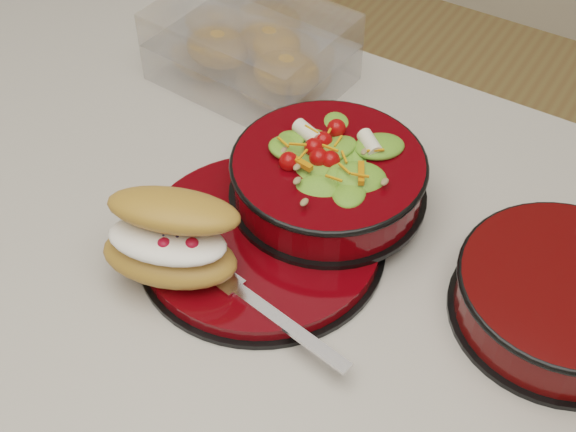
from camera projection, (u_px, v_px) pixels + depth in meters
The scene contains 7 objects.
island_counter at pixel (197, 413), 1.20m from camera, with size 1.24×0.74×0.90m.
dinner_plate at pixel (262, 241), 0.82m from camera, with size 0.26×0.26×0.02m.
salad_bowl at pixel (329, 172), 0.83m from camera, with size 0.21×0.21×0.09m.
croissant at pixel (171, 238), 0.76m from camera, with size 0.15×0.13×0.08m.
fork at pixel (268, 311), 0.75m from camera, with size 0.18×0.05×0.00m.
pastry_box at pixel (252, 49), 1.01m from camera, with size 0.24×0.18×0.09m.
extra_bowl at pixel (564, 296), 0.75m from camera, with size 0.21×0.21×0.05m.
Camera 1 is at (0.44, -0.46, 1.52)m, focal length 50.00 mm.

